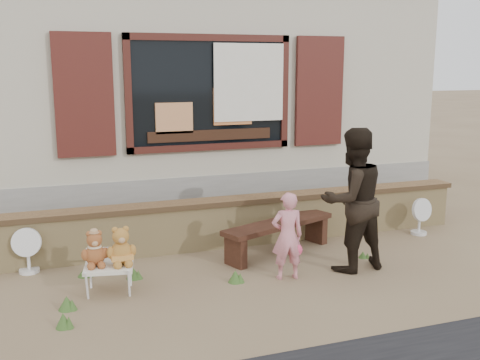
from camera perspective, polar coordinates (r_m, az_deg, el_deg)
name	(u,v)px	position (r m, az deg, el deg)	size (l,w,h in m)	color
ground	(256,269)	(6.99, 1.65, -9.01)	(80.00, 80.00, 0.00)	brown
shopfront	(172,90)	(10.86, -6.89, 9.09)	(8.04, 5.13, 4.00)	#A59F85
brick_wall	(230,221)	(7.77, -0.98, -4.20)	(7.10, 0.36, 0.67)	tan
bench	(279,230)	(7.45, 3.95, -5.11)	(1.72, 0.96, 0.44)	black
folding_chair	(109,267)	(6.37, -13.18, -8.62)	(0.59, 0.54, 0.32)	silver
teddy_bear_left	(95,248)	(6.31, -14.55, -6.68)	(0.29, 0.25, 0.40)	brown
teddy_bear_right	(121,245)	(6.28, -12.00, -6.47)	(0.32, 0.28, 0.44)	olive
child	(287,236)	(6.55, 4.83, -5.68)	(0.38, 0.25, 1.04)	pink
adult	(352,200)	(6.87, 11.34, -1.99)	(0.85, 0.66, 1.74)	black
fan_left	(28,250)	(7.24, -20.76, -6.66)	(0.36, 0.24, 0.57)	silver
fan_right	(420,216)	(8.69, 17.79, -3.51)	(0.35, 0.23, 0.55)	silver
grass_tufts	(137,285)	(6.41, -10.39, -10.49)	(3.88, 1.47, 0.15)	#385923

